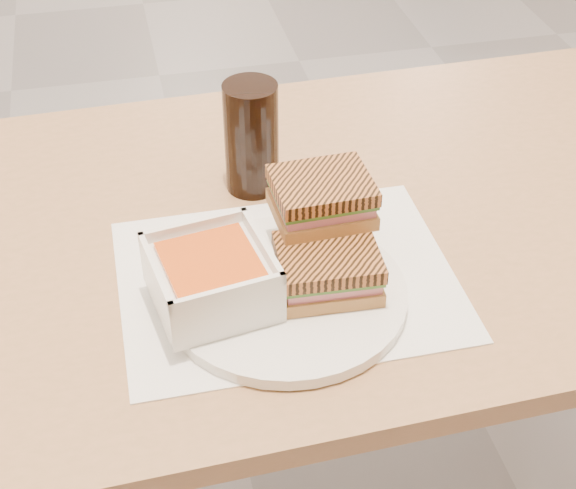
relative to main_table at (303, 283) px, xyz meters
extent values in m
cube|color=#A7764F|center=(0.00, 0.00, 0.10)|extent=(1.22, 0.73, 0.03)
cylinder|color=#A7764F|center=(0.54, 0.32, -0.28)|extent=(0.06, 0.06, 0.72)
cube|color=white|center=(-0.05, -0.11, 0.12)|extent=(0.39, 0.30, 0.00)
cylinder|color=white|center=(-0.06, -0.15, 0.12)|extent=(0.27, 0.27, 0.01)
cube|color=white|center=(-0.14, -0.15, 0.16)|extent=(0.14, 0.14, 0.05)
cube|color=#D0581C|center=(-0.14, -0.15, 0.19)|extent=(0.11, 0.11, 0.01)
cube|color=white|center=(-0.08, -0.14, 0.19)|extent=(0.03, 0.13, 0.01)
cube|color=white|center=(-0.20, -0.16, 0.19)|extent=(0.03, 0.13, 0.01)
cube|color=white|center=(-0.15, -0.09, 0.19)|extent=(0.13, 0.03, 0.01)
cube|color=white|center=(-0.13, -0.21, 0.19)|extent=(0.13, 0.03, 0.01)
cube|color=#BE8148|center=(-0.01, -0.15, 0.14)|extent=(0.12, 0.10, 0.02)
cube|color=#C3757D|center=(-0.01, -0.15, 0.15)|extent=(0.11, 0.09, 0.01)
cube|color=#386B23|center=(-0.01, -0.15, 0.16)|extent=(0.11, 0.09, 0.01)
cube|color=#A25B29|center=(-0.01, -0.15, 0.17)|extent=(0.12, 0.10, 0.02)
cube|color=#BE8148|center=(0.00, -0.09, 0.19)|extent=(0.11, 0.10, 0.02)
cube|color=#C3757D|center=(0.00, -0.09, 0.20)|extent=(0.11, 0.09, 0.01)
cube|color=#386B23|center=(0.00, -0.09, 0.21)|extent=(0.11, 0.09, 0.01)
cube|color=#A25B29|center=(0.00, -0.09, 0.22)|extent=(0.11, 0.10, 0.02)
cylinder|color=black|center=(-0.05, 0.08, 0.19)|extent=(0.07, 0.07, 0.15)
camera|label=1|loc=(-0.21, -0.85, 0.78)|focal=53.39mm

